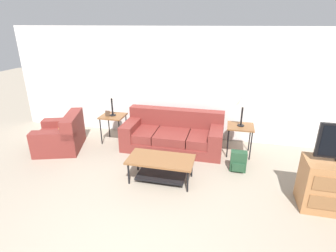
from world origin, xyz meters
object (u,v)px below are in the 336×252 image
(armchair, at_px, (62,136))
(table_lamp_left, at_px, (111,93))
(couch, at_px, (173,135))
(backpack, at_px, (238,162))
(side_table_left, at_px, (113,118))
(coffee_table, at_px, (161,164))
(side_table_right, at_px, (240,129))
(table_lamp_right, at_px, (243,101))

(armchair, height_order, table_lamp_left, table_lamp_left)
(couch, height_order, backpack, couch)
(couch, bearing_deg, side_table_left, -179.83)
(armchair, bearing_deg, coffee_table, -16.64)
(coffee_table, xyz_separation_m, side_table_right, (1.37, 1.37, 0.26))
(side_table_left, xyz_separation_m, side_table_right, (2.88, 0.00, 0.00))
(armchair, distance_m, side_table_left, 1.21)
(couch, height_order, table_lamp_right, table_lamp_right)
(couch, distance_m, armchair, 2.51)
(side_table_right, xyz_separation_m, backpack, (-0.01, -0.72, -0.39))
(coffee_table, relative_size, side_table_right, 1.78)
(coffee_table, height_order, table_lamp_right, table_lamp_right)
(couch, bearing_deg, table_lamp_right, -0.17)
(side_table_right, relative_size, backpack, 1.62)
(side_table_left, relative_size, backpack, 1.62)
(couch, bearing_deg, coffee_table, -87.11)
(armchair, bearing_deg, side_table_left, 32.11)
(coffee_table, xyz_separation_m, table_lamp_right, (1.37, 1.37, 0.87))
(coffee_table, relative_size, backpack, 2.89)
(couch, xyz_separation_m, table_lamp_left, (-1.44, -0.00, 0.90))
(coffee_table, distance_m, backpack, 1.51)
(armchair, xyz_separation_m, coffee_table, (2.50, -0.75, 0.04))
(side_table_left, bearing_deg, table_lamp_right, -0.00)
(armchair, xyz_separation_m, side_table_right, (3.87, 0.62, 0.30))
(backpack, bearing_deg, side_table_left, 166.00)
(armchair, height_order, table_lamp_right, table_lamp_right)
(side_table_left, height_order, table_lamp_left, table_lamp_left)
(coffee_table, height_order, table_lamp_left, table_lamp_left)
(couch, height_order, side_table_left, couch)
(armchair, bearing_deg, table_lamp_right, 9.12)
(coffee_table, height_order, side_table_left, side_table_left)
(table_lamp_right, bearing_deg, backpack, -91.13)
(armchair, relative_size, coffee_table, 1.08)
(side_table_right, bearing_deg, side_table_left, 180.00)
(armchair, xyz_separation_m, table_lamp_left, (0.99, 0.62, 0.90))
(table_lamp_right, bearing_deg, couch, 179.83)
(coffee_table, height_order, side_table_right, side_table_right)
(side_table_right, xyz_separation_m, table_lamp_right, (-0.00, -0.00, 0.61))
(side_table_left, height_order, side_table_right, same)
(coffee_table, xyz_separation_m, side_table_left, (-1.51, 1.37, 0.26))
(side_table_right, distance_m, backpack, 0.81)
(table_lamp_left, relative_size, table_lamp_right, 1.00)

